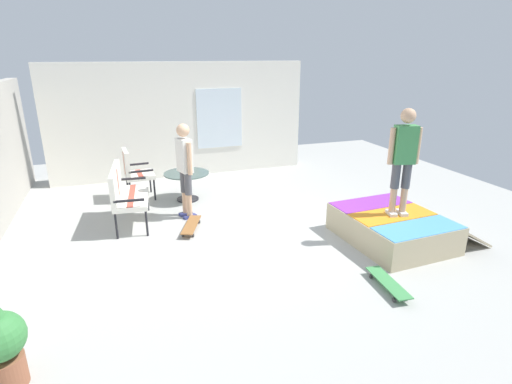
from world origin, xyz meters
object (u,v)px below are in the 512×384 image
at_px(skate_ramp, 393,227).
at_px(patio_chair_near_house, 133,170).
at_px(person_watching, 185,164).
at_px(patio_table, 187,181).
at_px(skateboard_spare, 388,283).
at_px(patio_bench, 124,191).
at_px(skateboard_by_bench, 191,225).
at_px(potted_plant, 0,342).
at_px(person_skater, 404,155).

distance_m(skate_ramp, patio_chair_near_house, 5.06).
relative_size(patio_chair_near_house, person_watching, 0.60).
bearing_deg(patio_chair_near_house, patio_table, -113.90).
height_order(patio_chair_near_house, person_watching, person_watching).
distance_m(patio_table, skateboard_spare, 4.52).
distance_m(patio_bench, skateboard_spare, 4.46).
height_order(patio_chair_near_house, skateboard_by_bench, patio_chair_near_house).
height_order(patio_chair_near_house, potted_plant, patio_chair_near_house).
relative_size(skate_ramp, patio_chair_near_house, 1.99).
relative_size(person_watching, skateboard_by_bench, 2.08).
bearing_deg(patio_bench, skateboard_by_bench, -121.12).
height_order(person_skater, skateboard_by_bench, person_skater).
relative_size(skate_ramp, skateboard_by_bench, 2.49).
height_order(person_watching, potted_plant, person_watching).
xyz_separation_m(patio_bench, patio_table, (0.90, -1.21, -0.21)).
height_order(person_watching, skateboard_spare, person_watching).
relative_size(patio_chair_near_house, patio_table, 1.13).
height_order(skate_ramp, patio_chair_near_house, patio_chair_near_house).
relative_size(skateboard_spare, potted_plant, 0.89).
bearing_deg(skateboard_spare, person_watching, 31.43).
height_order(skateboard_by_bench, potted_plant, potted_plant).
xyz_separation_m(patio_table, person_watching, (-0.89, 0.16, 0.59)).
bearing_deg(skateboard_by_bench, patio_chair_near_house, 22.14).
relative_size(patio_bench, potted_plant, 1.41).
height_order(skate_ramp, patio_table, patio_table).
height_order(person_watching, person_skater, person_skater).
height_order(skate_ramp, patio_bench, patio_bench).
height_order(patio_bench, person_watching, person_watching).
distance_m(person_skater, potted_plant, 5.39).
bearing_deg(patio_table, skateboard_by_bench, 172.36).
xyz_separation_m(patio_bench, skateboard_spare, (-3.23, -3.03, -0.53)).
distance_m(patio_table, skateboard_by_bench, 1.55).
bearing_deg(skateboard_by_bench, skateboard_spare, -142.32).
bearing_deg(person_skater, skateboard_spare, 140.43).
relative_size(patio_chair_near_house, skateboard_by_bench, 1.25).
bearing_deg(patio_bench, skate_ramp, -117.42).
bearing_deg(potted_plant, patio_chair_near_house, -16.03).
distance_m(patio_chair_near_house, skateboard_spare, 5.39).
xyz_separation_m(skate_ramp, person_skater, (-0.03, -0.01, 1.18)).
bearing_deg(patio_bench, potted_plant, 161.48).
xyz_separation_m(patio_table, potted_plant, (-4.34, 2.37, 0.06)).
bearing_deg(person_watching, patio_bench, 90.20).
bearing_deg(potted_plant, person_watching, -32.67).
bearing_deg(person_watching, skate_ramp, -125.33).
bearing_deg(patio_chair_near_house, skateboard_spare, -148.35).
xyz_separation_m(patio_table, person_skater, (-2.98, -2.76, 1.00)).
distance_m(person_skater, skateboard_by_bench, 3.56).
bearing_deg(skateboard_spare, skate_ramp, -38.37).
bearing_deg(skate_ramp, person_skater, -155.87).
bearing_deg(patio_table, patio_bench, 126.41).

